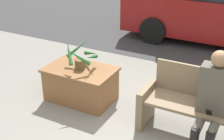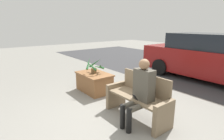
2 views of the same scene
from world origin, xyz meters
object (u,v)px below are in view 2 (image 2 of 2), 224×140
object	(u,v)px
parked_car	(208,57)
person_seated	(140,90)
planter_box	(94,82)
potted_plant	(94,67)
bench	(138,98)

from	to	relation	value
parked_car	person_seated	bearing A→B (deg)	-81.67
planter_box	parked_car	size ratio (longest dim) A/B	0.24
planter_box	potted_plant	bearing A→B (deg)	24.06
person_seated	potted_plant	size ratio (longest dim) A/B	2.28
person_seated	bench	bearing A→B (deg)	139.15
planter_box	parked_car	distance (m)	4.17
bench	parked_car	distance (m)	3.99
potted_plant	parked_car	world-z (taller)	parked_car
person_seated	planter_box	world-z (taller)	person_seated
bench	planter_box	bearing A→B (deg)	177.73
potted_plant	planter_box	bearing A→B (deg)	-155.94
bench	planter_box	size ratio (longest dim) A/B	1.33
bench	person_seated	xyz separation A→B (m)	(0.21, -0.18, 0.29)
potted_plant	person_seated	bearing A→B (deg)	-7.44
planter_box	parked_car	bearing A→B (deg)	69.43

